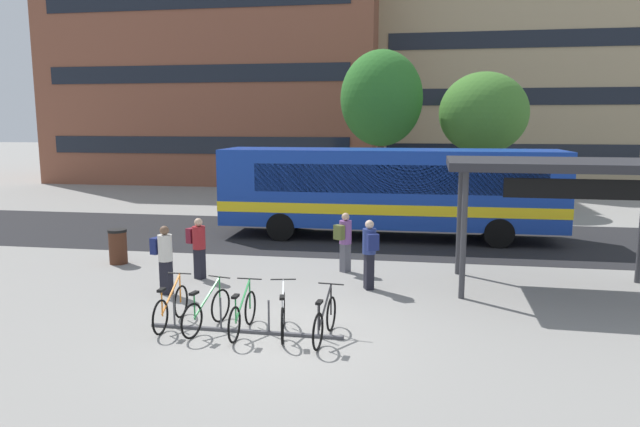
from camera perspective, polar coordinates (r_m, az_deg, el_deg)
The scene contains 19 objects.
ground at distance 11.57m, azimuth -3.90°, elevation -12.00°, with size 200.00×200.00×0.00m, color gray.
bus_lane_asphalt at distance 21.22m, azimuth 2.43°, elevation -2.25°, with size 80.00×7.20×0.01m, color #232326.
city_bus at distance 20.81m, azimuth 6.65°, elevation 2.42°, with size 12.05×2.68×3.20m.
bike_rack at distance 11.77m, azimuth -7.46°, elevation -11.21°, with size 3.98×0.16×0.70m.
parked_bicycle_orange_0 at distance 12.34m, azimuth -14.56°, elevation -9.02°, with size 0.52×1.72×0.99m.
parked_bicycle_green_1 at distance 11.95m, azimuth -11.17°, elevation -9.51°, with size 0.59×1.69×0.99m.
parked_bicycle_green_2 at distance 11.66m, azimuth -7.68°, elevation -9.89°, with size 0.52×1.72×0.99m.
parked_bicycle_white_3 at distance 11.53m, azimuth -3.69°, elevation -10.05°, with size 0.55×1.70×0.99m.
parked_bicycle_black_4 at distance 11.21m, azimuth 0.48°, elevation -10.59°, with size 0.52×1.72×0.99m.
transit_shelter at distance 15.08m, azimuth 22.81°, elevation 4.05°, with size 5.47×3.23×3.24m.
commuter_navy_pack_0 at distance 14.35m, azimuth 4.94°, elevation -3.60°, with size 0.49×0.60×1.76m.
commuter_maroon_pack_1 at distance 15.67m, azimuth -11.99°, elevation -2.97°, with size 0.60×0.49×1.64m.
commuter_olive_pack_2 at distance 16.00m, azimuth 2.45°, elevation -2.48°, with size 0.55×0.60×1.67m.
commuter_navy_pack_3 at distance 14.45m, azimuth -15.19°, elevation -3.99°, with size 0.58×0.42×1.69m.
trash_bin at distance 18.05m, azimuth -19.39°, elevation -3.09°, with size 0.55×0.55×1.03m.
street_tree_0 at distance 28.89m, azimuth 15.90°, elevation 9.52°, with size 4.19×4.19×6.53m.
street_tree_1 at distance 28.41m, azimuth 6.11°, elevation 11.25°, with size 3.96×3.96×7.59m.
building_left_wing at distance 44.26m, azimuth -9.36°, elevation 15.18°, with size 22.60×12.45×17.98m.
building_right_wing at distance 46.09m, azimuth 17.75°, elevation 17.05°, with size 18.44×10.45×21.84m.
Camera 1 is at (2.53, -10.50, 4.14)m, focal length 32.28 mm.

